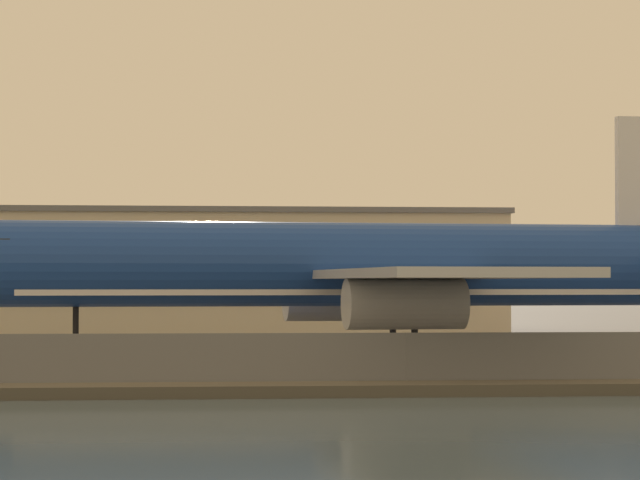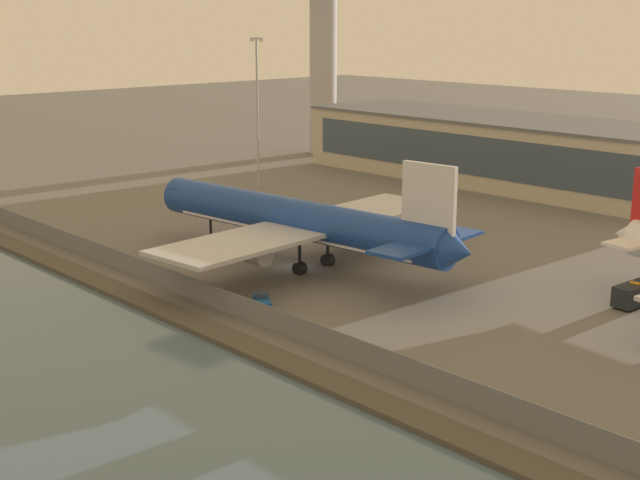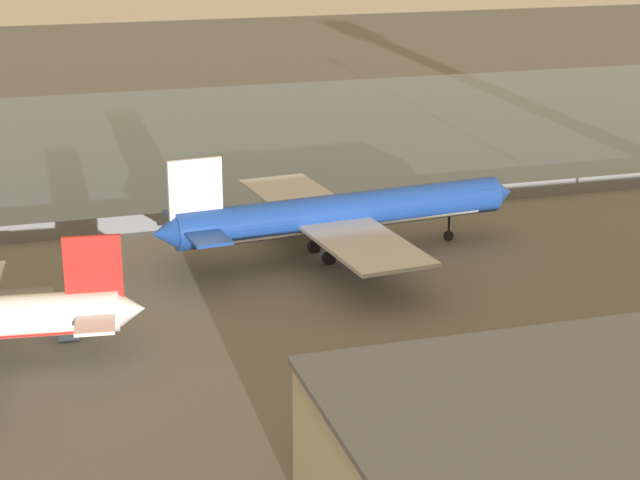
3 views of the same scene
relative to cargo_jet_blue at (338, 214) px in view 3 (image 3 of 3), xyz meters
name	(u,v)px [view 3 (image 3 of 3)]	position (x,y,z in m)	size (l,w,h in m)	color
ground_plane	(338,253)	(-0.23, -0.73, -5.44)	(500.00, 500.00, 0.00)	#66635E
waterfront_lagoon	(222,134)	(-0.23, -71.73, -5.44)	(320.00, 98.00, 0.01)	slate
shoreline_seawall	(295,207)	(-0.23, -21.23, -5.19)	(320.00, 3.00, 0.50)	#474238
perimeter_fence	(303,209)	(-0.23, -16.73, -4.24)	(280.00, 0.10, 2.41)	slate
cargo_jet_blue	(338,214)	(0.00, 0.00, 0.00)	(48.49, 41.80, 14.26)	#193D93
baggage_tug	(236,225)	(9.98, -13.70, -4.64)	(3.55, 3.11, 1.80)	#19519E
ops_van	(68,321)	(34.13, 15.10, -4.16)	(2.36, 5.30, 2.48)	#1E2328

